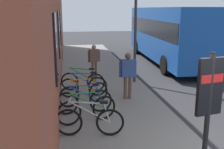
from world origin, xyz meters
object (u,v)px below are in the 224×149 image
at_px(bicycle_nearest_sign, 83,81).
at_px(bicycle_leaning_wall, 87,109).
at_px(transit_info_sign, 209,95).
at_px(pedestrian_crossing_street, 94,58).
at_px(bicycle_far_end, 90,121).
at_px(bicycle_beside_lamp, 84,94).
at_px(street_lamp, 136,8).
at_px(bicycle_by_door, 84,101).
at_px(city_bus, 168,31).
at_px(pedestrian_near_bus, 128,71).
at_px(bicycle_mid_rack, 84,86).

bearing_deg(bicycle_nearest_sign, bicycle_leaning_wall, 178.77).
xyz_separation_m(transit_info_sign, pedestrian_crossing_street, (7.94, 1.36, -0.65)).
bearing_deg(bicycle_far_end, bicycle_beside_lamp, -0.59).
xyz_separation_m(bicycle_nearest_sign, street_lamp, (1.05, -2.35, 2.80)).
distance_m(bicycle_by_door, street_lamp, 5.06).
distance_m(bicycle_nearest_sign, city_bus, 8.22).
bearing_deg(pedestrian_crossing_street, bicycle_beside_lamp, 168.96).
distance_m(bicycle_beside_lamp, pedestrian_near_bus, 1.74).
bearing_deg(bicycle_mid_rack, transit_info_sign, -158.26).
height_order(bicycle_nearest_sign, city_bus, city_bus).
xyz_separation_m(bicycle_far_end, pedestrian_near_bus, (2.73, -1.60, 0.63)).
relative_size(bicycle_leaning_wall, transit_info_sign, 0.72).
xyz_separation_m(bicycle_leaning_wall, bicycle_nearest_sign, (3.09, -0.07, 0.00)).
distance_m(bicycle_beside_lamp, bicycle_mid_rack, 0.87).
height_order(bicycle_far_end, bicycle_leaning_wall, same).
xyz_separation_m(bicycle_beside_lamp, transit_info_sign, (-4.26, -2.08, 1.21)).
bearing_deg(bicycle_beside_lamp, city_bus, -37.61).
distance_m(bicycle_by_door, bicycle_nearest_sign, 2.38).
bearing_deg(pedestrian_crossing_street, street_lamp, -121.46).
distance_m(bicycle_far_end, bicycle_nearest_sign, 3.94).
bearing_deg(city_bus, bicycle_nearest_sign, 135.76).
xyz_separation_m(bicycle_by_door, bicycle_nearest_sign, (2.37, -0.11, 0.00)).
xyz_separation_m(transit_info_sign, street_lamp, (6.91, -0.32, 1.59)).
bearing_deg(street_lamp, bicycle_beside_lamp, 137.78).
height_order(bicycle_nearest_sign, pedestrian_near_bus, pedestrian_near_bus).
relative_size(bicycle_nearest_sign, street_lamp, 0.32).
bearing_deg(bicycle_nearest_sign, bicycle_far_end, 178.91).
relative_size(transit_info_sign, pedestrian_crossing_street, 1.55).
bearing_deg(pedestrian_near_bus, bicycle_leaning_wall, 139.72).
height_order(pedestrian_crossing_street, pedestrian_near_bus, pedestrian_near_bus).
bearing_deg(bicycle_by_door, bicycle_far_end, -178.81).
relative_size(bicycle_mid_rack, transit_info_sign, 0.74).
bearing_deg(bicycle_leaning_wall, street_lamp, -30.28).
height_order(bicycle_far_end, bicycle_nearest_sign, same).
bearing_deg(pedestrian_near_bus, transit_info_sign, -173.86).
bearing_deg(bicycle_mid_rack, bicycle_nearest_sign, -1.26).
height_order(bicycle_leaning_wall, bicycle_mid_rack, same).
relative_size(bicycle_beside_lamp, city_bus, 0.16).
xyz_separation_m(bicycle_leaning_wall, bicycle_by_door, (0.72, 0.04, 0.00)).
xyz_separation_m(bicycle_leaning_wall, pedestrian_near_bus, (1.88, -1.59, 0.63)).
relative_size(pedestrian_crossing_street, pedestrian_near_bus, 0.93).
bearing_deg(street_lamp, pedestrian_crossing_street, 58.54).
bearing_deg(bicycle_far_end, bicycle_by_door, 1.19).
bearing_deg(bicycle_far_end, bicycle_nearest_sign, -1.09).
relative_size(bicycle_nearest_sign, city_bus, 0.16).
bearing_deg(bicycle_nearest_sign, pedestrian_near_bus, -128.43).
relative_size(bicycle_mid_rack, bicycle_nearest_sign, 1.04).
bearing_deg(bicycle_far_end, transit_info_sign, -132.38).
distance_m(bicycle_mid_rack, city_bus, 8.77).
distance_m(bicycle_far_end, bicycle_by_door, 1.57).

